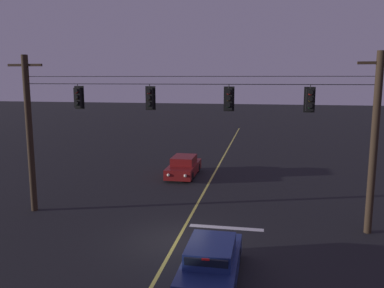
# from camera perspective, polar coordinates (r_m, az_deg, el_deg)

# --- Properties ---
(ground_plane) EXTENTS (180.00, 180.00, 0.00)m
(ground_plane) POSITION_cam_1_polar(r_m,az_deg,el_deg) (17.18, -2.21, -13.79)
(ground_plane) COLOR black
(lane_centre_stripe) EXTENTS (0.14, 60.00, 0.01)m
(lane_centre_stripe) POSITION_cam_1_polar(r_m,az_deg,el_deg) (25.07, 2.12, -6.22)
(lane_centre_stripe) COLOR #D1C64C
(lane_centre_stripe) RESTS_ON ground
(stop_bar_paint) EXTENTS (3.40, 0.36, 0.01)m
(stop_bar_paint) POSITION_cam_1_polar(r_m,az_deg,el_deg) (18.63, 4.95, -11.90)
(stop_bar_paint) COLOR silver
(stop_bar_paint) RESTS_ON ground
(signal_span_assembly) EXTENTS (18.06, 0.32, 7.91)m
(signal_span_assembly) POSITION_cam_1_polar(r_m,az_deg,el_deg) (18.42, -0.57, 1.11)
(signal_span_assembly) COLOR #2D2116
(signal_span_assembly) RESTS_ON ground
(traffic_light_leftmost) EXTENTS (0.48, 0.41, 1.22)m
(traffic_light_leftmost) POSITION_cam_1_polar(r_m,az_deg,el_deg) (20.00, -16.09, 6.43)
(traffic_light_leftmost) COLOR black
(traffic_light_left_inner) EXTENTS (0.48, 0.41, 1.22)m
(traffic_light_left_inner) POSITION_cam_1_polar(r_m,az_deg,el_deg) (18.67, -6.13, 6.56)
(traffic_light_left_inner) COLOR black
(traffic_light_centre) EXTENTS (0.48, 0.41, 1.22)m
(traffic_light_centre) POSITION_cam_1_polar(r_m,az_deg,el_deg) (17.96, 5.30, 6.46)
(traffic_light_centre) COLOR black
(traffic_light_right_inner) EXTENTS (0.48, 0.41, 1.22)m
(traffic_light_right_inner) POSITION_cam_1_polar(r_m,az_deg,el_deg) (17.98, 16.58, 6.11)
(traffic_light_right_inner) COLOR black
(car_waiting_near_lane) EXTENTS (1.80, 4.33, 1.39)m
(car_waiting_near_lane) POSITION_cam_1_polar(r_m,az_deg,el_deg) (13.95, 2.77, -16.63)
(car_waiting_near_lane) COLOR navy
(car_waiting_near_lane) RESTS_ON ground
(car_oncoming_lead) EXTENTS (1.80, 4.42, 1.39)m
(car_oncoming_lead) POSITION_cam_1_polar(r_m,az_deg,el_deg) (27.76, -1.20, -3.30)
(car_oncoming_lead) COLOR maroon
(car_oncoming_lead) RESTS_ON ground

